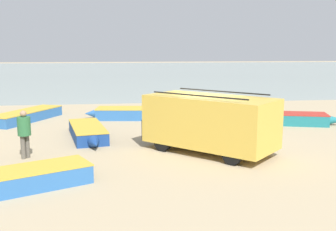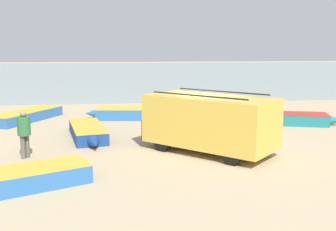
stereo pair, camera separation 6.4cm
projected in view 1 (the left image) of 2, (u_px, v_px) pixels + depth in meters
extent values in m
plane|color=tan|center=(210.00, 143.00, 15.88)|extent=(200.00, 200.00, 0.00)
cube|color=#99A89E|center=(139.00, 71.00, 66.72)|extent=(120.00, 80.00, 0.01)
cube|color=gold|center=(210.00, 121.00, 14.26)|extent=(4.82, 4.80, 1.77)
cube|color=black|center=(159.00, 126.00, 15.77)|extent=(1.45, 1.46, 0.80)
cube|color=#1E232D|center=(160.00, 102.00, 15.56)|extent=(1.36, 1.37, 0.57)
cylinder|color=black|center=(163.00, 142.00, 14.54)|extent=(0.64, 0.64, 0.68)
cylinder|color=black|center=(191.00, 133.00, 16.00)|extent=(0.64, 0.64, 0.68)
cylinder|color=black|center=(232.00, 155.00, 12.80)|extent=(0.64, 0.64, 0.68)
cylinder|color=black|center=(257.00, 144.00, 14.26)|extent=(0.64, 0.64, 0.68)
cylinder|color=black|center=(198.00, 96.00, 13.44)|extent=(2.76, 2.74, 0.05)
cylinder|color=black|center=(222.00, 91.00, 14.74)|extent=(2.76, 2.74, 0.05)
cube|color=#2D66AD|center=(27.00, 116.00, 20.65)|extent=(3.18, 4.57, 0.50)
cone|color=#2D66AD|center=(57.00, 109.00, 23.18)|extent=(0.87, 1.09, 0.48)
cube|color=gold|center=(26.00, 113.00, 20.62)|extent=(1.17, 0.72, 0.05)
cube|color=gold|center=(26.00, 111.00, 20.61)|extent=(3.21, 4.61, 0.04)
cube|color=navy|center=(88.00, 132.00, 16.74)|extent=(1.92, 3.76, 0.49)
cone|color=navy|center=(95.00, 144.00, 14.69)|extent=(0.61, 0.86, 0.47)
cube|color=gold|center=(87.00, 128.00, 16.71)|extent=(1.17, 0.42, 0.05)
cube|color=gold|center=(87.00, 126.00, 16.69)|extent=(1.94, 3.80, 0.04)
cube|color=#1E757F|center=(281.00, 119.00, 19.81)|extent=(4.58, 2.53, 0.53)
cube|color=#B22D23|center=(281.00, 115.00, 19.78)|extent=(0.54, 1.25, 0.05)
cube|color=#B22D23|center=(281.00, 113.00, 19.77)|extent=(4.63, 2.55, 0.04)
cube|color=#2D66AD|center=(126.00, 114.00, 21.27)|extent=(3.27, 1.85, 0.56)
cone|color=#2D66AD|center=(91.00, 114.00, 21.27)|extent=(0.75, 0.62, 0.53)
cube|color=gold|center=(126.00, 110.00, 21.23)|extent=(0.37, 1.36, 0.05)
cube|color=gold|center=(126.00, 108.00, 21.22)|extent=(3.30, 1.87, 0.04)
cube|color=#2D66AD|center=(9.00, 182.00, 10.44)|extent=(4.38, 2.97, 0.50)
cube|color=gold|center=(9.00, 175.00, 10.41)|extent=(0.68, 1.13, 0.05)
cube|color=gold|center=(9.00, 172.00, 10.40)|extent=(4.42, 3.00, 0.04)
cylinder|color=#5B564C|center=(27.00, 146.00, 13.62)|extent=(0.15, 0.15, 0.81)
cylinder|color=#5B564C|center=(23.00, 147.00, 13.49)|extent=(0.15, 0.15, 0.81)
cylinder|color=#2D6B3D|center=(24.00, 126.00, 13.44)|extent=(0.44, 0.44, 0.64)
sphere|color=tan|center=(23.00, 114.00, 13.36)|extent=(0.22, 0.22, 0.22)
cylinder|color=#5B564C|center=(200.00, 118.00, 19.13)|extent=(0.15, 0.15, 0.80)
cylinder|color=#5B564C|center=(201.00, 118.00, 19.28)|extent=(0.15, 0.15, 0.80)
cylinder|color=#2D6B3D|center=(200.00, 103.00, 19.09)|extent=(0.44, 0.44, 0.64)
sphere|color=#8C664C|center=(201.00, 95.00, 19.02)|extent=(0.22, 0.22, 0.22)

